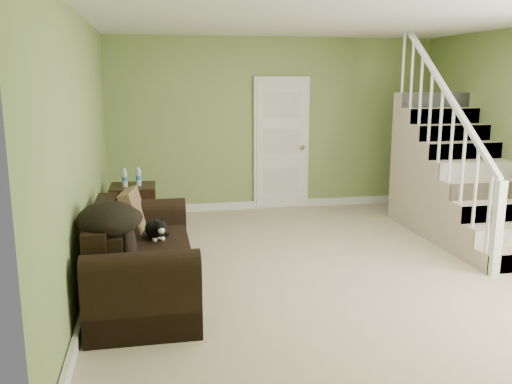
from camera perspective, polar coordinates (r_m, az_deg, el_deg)
name	(u,v)px	position (r m, az deg, el deg)	size (l,w,h in m)	color
floor	(330,265)	(6.00, 7.78, -7.64)	(5.00, 5.50, 0.01)	#C1AD8B
ceiling	(337,16)	(5.69, 8.55, 17.88)	(5.00, 5.50, 0.01)	white
wall_back	(275,125)	(8.34, 1.97, 7.10)	(5.00, 0.04, 2.60)	#7B924F
wall_front	(496,206)	(3.26, 23.99, -1.40)	(5.00, 0.04, 2.60)	#7B924F
wall_left	(83,152)	(5.43, -17.72, 3.99)	(0.04, 5.50, 2.60)	#7B924F
baseboard_back	(274,204)	(8.50, 1.95, -1.28)	(5.00, 0.04, 0.12)	white
baseboard_left	(95,275)	(5.72, -16.64, -8.39)	(0.04, 5.50, 0.12)	white
door	(281,144)	(8.35, 2.70, 5.07)	(0.86, 0.12, 2.02)	white
staircase	(454,184)	(7.52, 20.08, 0.79)	(1.00, 2.51, 2.82)	#C1AD8B
sofa	(139,262)	(5.20, -12.22, -7.23)	(0.90, 2.08, 0.82)	black
side_table	(134,211)	(7.07, -12.73, -1.95)	(0.57, 0.57, 0.90)	black
cat	(156,229)	(5.40, -10.51, -3.88)	(0.31, 0.52, 0.25)	black
banana	(152,262)	(4.70, -10.88, -7.26)	(0.05, 0.17, 0.05)	gold
throw_pillow	(134,212)	(5.78, -12.74, -2.12)	(0.12, 0.48, 0.48)	#49321D
throw_blanket	(109,219)	(4.63, -15.26, -2.79)	(0.51, 0.67, 0.28)	black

